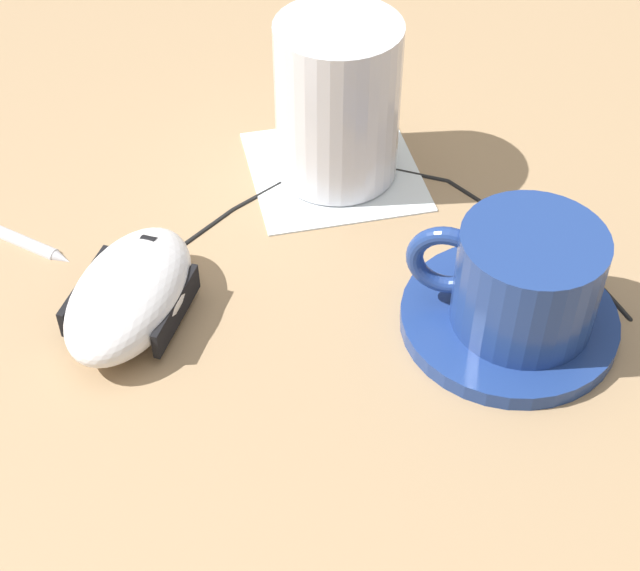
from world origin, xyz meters
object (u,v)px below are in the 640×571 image
object	(u,v)px
saucer	(509,320)
computer_mouse	(130,294)
coffee_cup	(524,278)
drinking_glass	(338,101)

from	to	relation	value
saucer	computer_mouse	world-z (taller)	computer_mouse
saucer	coffee_cup	bearing A→B (deg)	-62.51
coffee_cup	drinking_glass	size ratio (longest dim) A/B	0.87
computer_mouse	drinking_glass	xyz separation A→B (m)	(0.17, 0.07, 0.04)
saucer	computer_mouse	distance (m)	0.22
computer_mouse	coffee_cup	bearing A→B (deg)	-28.42
coffee_cup	computer_mouse	bearing A→B (deg)	151.58
saucer	coffee_cup	xyz separation A→B (m)	(0.00, -0.00, 0.04)
saucer	drinking_glass	xyz separation A→B (m)	(-0.02, 0.18, 0.05)
coffee_cup	computer_mouse	xyz separation A→B (m)	(-0.20, 0.11, -0.02)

